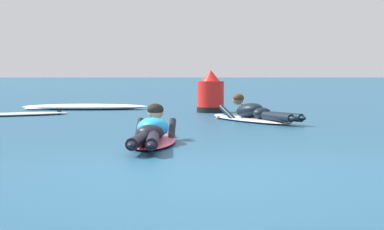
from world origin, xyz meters
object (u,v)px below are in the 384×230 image
(surfer_near, at_px, (152,134))
(channel_marker_buoy, at_px, (211,96))
(surfer_far, at_px, (254,114))
(drifting_surfboard, at_px, (15,114))

(surfer_near, height_order, channel_marker_buoy, channel_marker_buoy)
(surfer_far, xyz_separation_m, drifting_surfboard, (-4.72, 1.62, -0.10))
(surfer_near, bearing_deg, channel_marker_buoy, 82.40)
(drifting_surfboard, relative_size, channel_marker_buoy, 2.43)
(surfer_near, xyz_separation_m, surfer_far, (1.60, 3.84, -0.00))
(surfer_far, height_order, drifting_surfboard, surfer_far)
(surfer_near, xyz_separation_m, channel_marker_buoy, (0.88, 6.58, 0.22))
(surfer_near, distance_m, channel_marker_buoy, 6.65)
(surfer_far, bearing_deg, drifting_surfboard, 161.09)
(drifting_surfboard, bearing_deg, surfer_far, -18.91)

